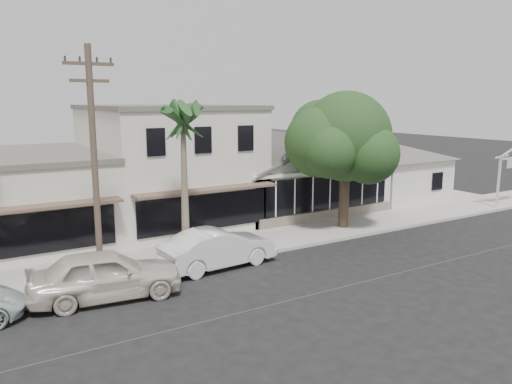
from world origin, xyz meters
TOP-DOWN VIEW (x-y plane):
  - ground at (0.00, 0.00)m, footprint 140.00×140.00m
  - sidewalk_north at (-8.00, 6.75)m, footprint 90.00×3.50m
  - corner_shop at (5.00, 12.47)m, footprint 10.40×8.60m
  - side_cottage at (13.20, 11.50)m, footprint 6.00×6.00m
  - row_building_near at (-3.00, 13.50)m, footprint 8.00×10.00m
  - utility_pole at (-9.00, 5.20)m, footprint 1.80×0.24m
  - car_0 at (-9.23, 3.56)m, footprint 5.53×2.76m
  - car_1 at (-4.23, 4.58)m, footprint 5.17×2.17m
  - shade_tree at (4.48, 6.88)m, footprint 6.78×6.13m
  - palm_east at (-5.23, 5.64)m, footprint 3.15×3.15m

SIDE VIEW (x-z plane):
  - ground at x=0.00m, z-range 0.00..0.00m
  - sidewalk_north at x=-8.00m, z-range 0.00..0.15m
  - car_1 at x=-4.23m, z-range 0.00..1.66m
  - car_0 at x=-9.23m, z-range 0.00..1.81m
  - side_cottage at x=13.20m, z-range 0.00..3.00m
  - corner_shop at x=5.00m, z-range 0.07..5.17m
  - row_building_near at x=-3.00m, z-range 0.00..6.50m
  - utility_pole at x=-9.00m, z-range 0.29..9.29m
  - shade_tree at x=4.48m, z-range 1.19..8.71m
  - palm_east at x=-5.23m, z-range 2.57..9.92m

